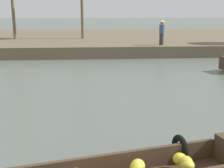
% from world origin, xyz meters
% --- Properties ---
extents(ground_plane, '(300.00, 300.00, 0.00)m').
position_xyz_m(ground_plane, '(0.00, 10.00, 0.00)').
color(ground_plane, '#596056').
extents(riverbank_strip, '(160.00, 20.00, 0.77)m').
position_xyz_m(riverbank_strip, '(0.00, 28.14, 0.39)').
color(riverbank_strip, brown).
rests_on(riverbank_strip, ground).
extents(vendor_person, '(0.44, 0.44, 1.66)m').
position_xyz_m(vendor_person, '(5.78, 19.17, 1.70)').
color(vendor_person, '#332D28').
rests_on(vendor_person, riverbank_strip).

